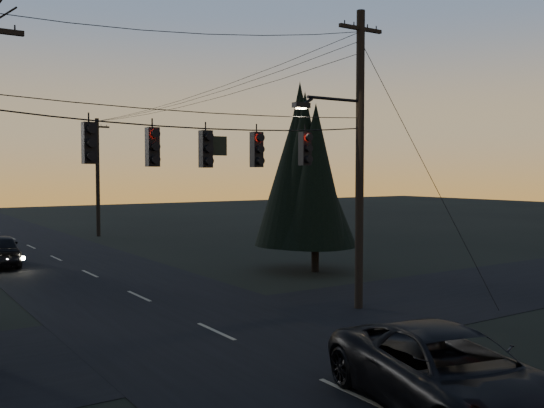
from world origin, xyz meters
TOP-DOWN VIEW (x-y plane):
  - main_road at (0.00, 20.00)m, footprint 8.00×120.00m
  - cross_road at (0.00, 10.00)m, footprint 60.00×7.00m
  - utility_pole_right at (5.50, 10.00)m, footprint 5.00×0.30m
  - utility_pole_far_r at (5.50, 38.00)m, footprint 1.80×0.30m
  - span_signal_assembly at (-0.24, 10.00)m, footprint 11.50×0.44m
  - evergreen_right at (8.95, 16.87)m, footprint 4.70×4.70m
  - suv_near at (0.80, 2.18)m, footprint 3.92×6.23m

SIDE VIEW (x-z plane):
  - utility_pole_right at x=5.50m, z-range -5.00..5.00m
  - utility_pole_far_r at x=5.50m, z-range -4.25..4.25m
  - cross_road at x=0.00m, z-range 0.00..0.02m
  - main_road at x=0.00m, z-range 0.00..0.02m
  - suv_near at x=0.80m, z-range 0.00..1.61m
  - evergreen_right at x=8.95m, z-range 0.59..9.46m
  - span_signal_assembly at x=-0.24m, z-range 4.60..6.07m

